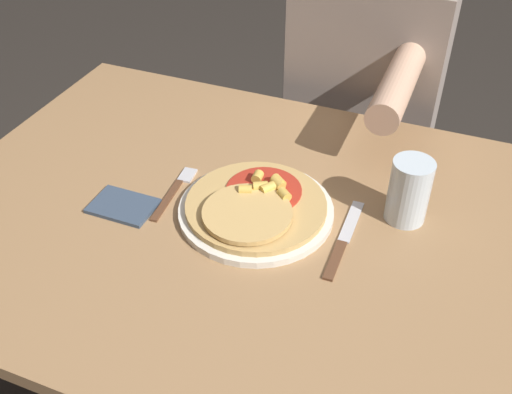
{
  "coord_description": "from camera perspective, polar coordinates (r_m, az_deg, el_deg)",
  "views": [
    {
      "loc": [
        0.31,
        -0.79,
        1.51
      ],
      "look_at": [
        -0.01,
        0.01,
        0.81
      ],
      "focal_mm": 42.0,
      "sensor_mm": 36.0,
      "label": 1
    }
  ],
  "objects": [
    {
      "name": "drinking_glass",
      "position": [
        1.13,
        14.37,
        0.57
      ],
      "size": [
        0.08,
        0.08,
        0.13
      ],
      "color": "silver",
      "rests_on": "dining_table"
    },
    {
      "name": "fork",
      "position": [
        1.21,
        -7.67,
        0.71
      ],
      "size": [
        0.03,
        0.18,
        0.0
      ],
      "color": "brown",
      "rests_on": "dining_table"
    },
    {
      "name": "person_diner",
      "position": [
        1.65,
        10.24,
        9.0
      ],
      "size": [
        0.38,
        0.52,
        1.21
      ],
      "color": "#2D2D38",
      "rests_on": "ground_plane"
    },
    {
      "name": "dining_table",
      "position": [
        1.2,
        0.18,
        -5.97
      ],
      "size": [
        1.28,
        0.9,
        0.77
      ],
      "color": "#9E754C",
      "rests_on": "ground_plane"
    },
    {
      "name": "napkin",
      "position": [
        1.18,
        -12.55,
        -0.84
      ],
      "size": [
        0.12,
        0.09,
        0.01
      ],
      "color": "#38475B",
      "rests_on": "dining_table"
    },
    {
      "name": "plate",
      "position": [
        1.14,
        0.0,
        -1.29
      ],
      "size": [
        0.3,
        0.3,
        0.01
      ],
      "color": "silver",
      "rests_on": "dining_table"
    },
    {
      "name": "knife",
      "position": [
        1.1,
        8.34,
        -4.05
      ],
      "size": [
        0.02,
        0.22,
        0.0
      ],
      "color": "brown",
      "rests_on": "dining_table"
    },
    {
      "name": "pizza",
      "position": [
        1.12,
        -0.07,
        -0.77
      ],
      "size": [
        0.27,
        0.27,
        0.04
      ],
      "color": "tan",
      "rests_on": "plate"
    }
  ]
}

